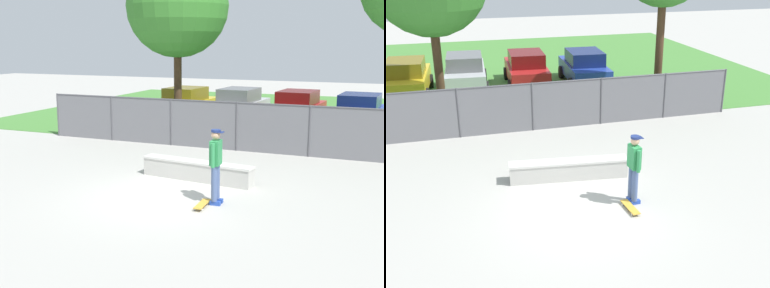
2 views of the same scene
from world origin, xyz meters
TOP-DOWN VIEW (x-y plane):
  - ground_plane at (0.00, 0.00)m, footprint 80.00×80.00m
  - grass_strip at (0.00, 16.47)m, footprint 27.63×20.00m
  - concrete_ledge at (0.18, 1.88)m, footprint 3.43×0.88m
  - skateboarder at (1.40, 0.07)m, footprint 0.32×0.60m
  - skateboard at (1.20, -0.29)m, footprint 0.25×0.81m
  - chainlink_fence at (-0.00, 6.17)m, footprint 15.70×0.07m
  - car_yellow at (-4.56, 12.26)m, footprint 2.22×4.31m
  - car_silver at (-1.94, 12.80)m, footprint 2.22×4.31m
  - car_red at (0.97, 12.64)m, footprint 2.22×4.31m
  - car_blue at (3.77, 12.16)m, footprint 2.22×4.31m

SIDE VIEW (x-z plane):
  - ground_plane at x=0.00m, z-range 0.00..0.00m
  - grass_strip at x=0.00m, z-range 0.00..0.02m
  - skateboard at x=1.20m, z-range 0.03..0.12m
  - concrete_ledge at x=0.18m, z-range 0.00..0.57m
  - car_yellow at x=-4.56m, z-range 0.01..1.67m
  - car_silver at x=-1.94m, z-range 0.01..1.67m
  - car_red at x=0.97m, z-range 0.01..1.67m
  - car_blue at x=3.77m, z-range 0.01..1.67m
  - chainlink_fence at x=0.00m, z-range 0.08..1.86m
  - skateboarder at x=1.40m, z-range 0.11..1.95m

